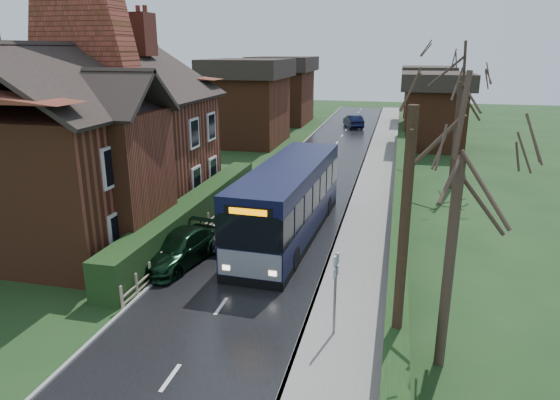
% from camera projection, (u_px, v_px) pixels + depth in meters
% --- Properties ---
extents(ground, '(140.00, 140.00, 0.00)m').
position_uv_depth(ground, '(239.00, 281.00, 18.96)').
color(ground, '#25441D').
rests_on(ground, ground).
extents(road, '(6.00, 100.00, 0.02)m').
position_uv_depth(road, '(293.00, 205.00, 28.26)').
color(road, black).
rests_on(road, ground).
extents(pavement, '(2.50, 100.00, 0.14)m').
position_uv_depth(pavement, '(369.00, 209.00, 27.31)').
color(pavement, slate).
rests_on(pavement, ground).
extents(kerb_right, '(0.12, 100.00, 0.14)m').
position_uv_depth(kerb_right, '(347.00, 207.00, 27.57)').
color(kerb_right, gray).
rests_on(kerb_right, ground).
extents(kerb_left, '(0.12, 100.00, 0.10)m').
position_uv_depth(kerb_left, '(242.00, 200.00, 28.93)').
color(kerb_left, gray).
rests_on(kerb_left, ground).
extents(front_hedge, '(1.20, 16.00, 1.60)m').
position_uv_depth(front_hedge, '(194.00, 213.00, 24.24)').
color(front_hedge, black).
rests_on(front_hedge, ground).
extents(picket_fence, '(0.10, 16.00, 0.90)m').
position_uv_depth(picket_fence, '(209.00, 221.00, 24.18)').
color(picket_fence, gray).
rests_on(picket_fence, ground).
extents(right_wall_hedge, '(0.60, 50.00, 1.80)m').
position_uv_depth(right_wall_hedge, '(399.00, 194.00, 26.69)').
color(right_wall_hedge, brown).
rests_on(right_wall_hedge, ground).
extents(brick_house, '(9.30, 14.60, 10.30)m').
position_uv_depth(brick_house, '(95.00, 137.00, 24.06)').
color(brick_house, brown).
rests_on(brick_house, ground).
extents(bus, '(3.08, 11.42, 3.44)m').
position_uv_depth(bus, '(289.00, 201.00, 23.08)').
color(bus, black).
rests_on(bus, ground).
extents(car_silver, '(1.90, 4.30, 1.44)m').
position_uv_depth(car_silver, '(235.00, 225.00, 22.85)').
color(car_silver, '#A2A1A6').
rests_on(car_silver, ground).
extents(car_green, '(2.59, 4.77, 1.31)m').
position_uv_depth(car_green, '(179.00, 249.00, 20.35)').
color(car_green, black).
rests_on(car_green, ground).
extents(car_distant, '(2.76, 4.51, 1.40)m').
position_uv_depth(car_distant, '(353.00, 121.00, 55.79)').
color(car_distant, black).
rests_on(car_distant, ground).
extents(bus_stop_sign, '(0.14, 0.42, 2.78)m').
position_uv_depth(bus_stop_sign, '(335.00, 283.00, 14.75)').
color(bus_stop_sign, slate).
rests_on(bus_stop_sign, ground).
extents(telegraph_pole, '(0.25, 0.94, 7.30)m').
position_uv_depth(telegraph_pole, '(402.00, 257.00, 11.95)').
color(telegraph_pole, black).
rests_on(telegraph_pole, ground).
extents(tree_right_near, '(3.90, 3.90, 8.43)m').
position_uv_depth(tree_right_near, '(462.00, 142.00, 12.19)').
color(tree_right_near, '#392A22').
rests_on(tree_right_near, ground).
extents(tree_right_far, '(4.88, 4.88, 9.43)m').
position_uv_depth(tree_right_far, '(462.00, 74.00, 29.58)').
color(tree_right_far, '#32241D').
rests_on(tree_right_far, ground).
extents(tree_house_side, '(4.04, 4.04, 9.17)m').
position_uv_depth(tree_house_side, '(123.00, 77.00, 29.55)').
color(tree_house_side, '#31261D').
rests_on(tree_house_side, ground).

